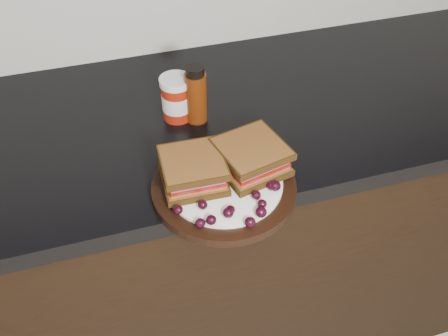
# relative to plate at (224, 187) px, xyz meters

# --- Properties ---
(base_cabinets) EXTENTS (3.96, 0.58, 0.86)m
(base_cabinets) POSITION_rel_plate_xyz_m (-0.29, 0.25, -0.48)
(base_cabinets) COLOR black
(base_cabinets) RESTS_ON ground_plane
(countertop) EXTENTS (3.98, 0.60, 0.04)m
(countertop) POSITION_rel_plate_xyz_m (-0.29, 0.25, -0.03)
(countertop) COLOR black
(countertop) RESTS_ON base_cabinets
(plate) EXTENTS (0.28, 0.28, 0.02)m
(plate) POSITION_rel_plate_xyz_m (0.00, 0.00, 0.00)
(plate) COLOR black
(plate) RESTS_ON countertop
(sandwich_left) EXTENTS (0.12, 0.12, 0.05)m
(sandwich_left) POSITION_rel_plate_xyz_m (-0.05, 0.02, 0.04)
(sandwich_left) COLOR brown
(sandwich_left) RESTS_ON plate
(sandwich_right) EXTENTS (0.15, 0.15, 0.06)m
(sandwich_right) POSITION_rel_plate_xyz_m (0.06, 0.02, 0.04)
(sandwich_right) COLOR brown
(sandwich_right) RESTS_ON plate
(grape_0) EXTENTS (0.02, 0.02, 0.02)m
(grape_0) POSITION_rel_plate_xyz_m (-0.10, -0.05, 0.02)
(grape_0) COLOR black
(grape_0) RESTS_ON plate
(grape_1) EXTENTS (0.02, 0.02, 0.02)m
(grape_1) POSITION_rel_plate_xyz_m (-0.06, -0.05, 0.02)
(grape_1) COLOR black
(grape_1) RESTS_ON plate
(grape_2) EXTENTS (0.02, 0.02, 0.02)m
(grape_2) POSITION_rel_plate_xyz_m (-0.07, -0.09, 0.02)
(grape_2) COLOR black
(grape_2) RESTS_ON plate
(grape_3) EXTENTS (0.02, 0.02, 0.02)m
(grape_3) POSITION_rel_plate_xyz_m (-0.05, -0.09, 0.02)
(grape_3) COLOR black
(grape_3) RESTS_ON plate
(grape_4) EXTENTS (0.02, 0.02, 0.02)m
(grape_4) POSITION_rel_plate_xyz_m (-0.02, -0.09, 0.02)
(grape_4) COLOR black
(grape_4) RESTS_ON plate
(grape_5) EXTENTS (0.02, 0.02, 0.02)m
(grape_5) POSITION_rel_plate_xyz_m (-0.01, -0.08, 0.02)
(grape_5) COLOR black
(grape_5) RESTS_ON plate
(grape_6) EXTENTS (0.02, 0.02, 0.02)m
(grape_6) POSITION_rel_plate_xyz_m (0.01, -0.12, 0.02)
(grape_6) COLOR black
(grape_6) RESTS_ON plate
(grape_7) EXTENTS (0.02, 0.02, 0.02)m
(grape_7) POSITION_rel_plate_xyz_m (0.04, -0.10, 0.02)
(grape_7) COLOR black
(grape_7) RESTS_ON plate
(grape_8) EXTENTS (0.02, 0.02, 0.02)m
(grape_8) POSITION_rel_plate_xyz_m (0.05, -0.08, 0.02)
(grape_8) COLOR black
(grape_8) RESTS_ON plate
(grape_9) EXTENTS (0.02, 0.02, 0.02)m
(grape_9) POSITION_rel_plate_xyz_m (0.04, -0.06, 0.02)
(grape_9) COLOR black
(grape_9) RESTS_ON plate
(grape_10) EXTENTS (0.02, 0.02, 0.02)m
(grape_10) POSITION_rel_plate_xyz_m (0.09, -0.05, 0.02)
(grape_10) COLOR black
(grape_10) RESTS_ON plate
(grape_11) EXTENTS (0.02, 0.02, 0.02)m
(grape_11) POSITION_rel_plate_xyz_m (0.08, -0.04, 0.02)
(grape_11) COLOR black
(grape_11) RESTS_ON plate
(grape_12) EXTENTS (0.02, 0.02, 0.02)m
(grape_12) POSITION_rel_plate_xyz_m (0.08, -0.02, 0.02)
(grape_12) COLOR black
(grape_12) RESTS_ON plate
(grape_13) EXTENTS (0.02, 0.02, 0.02)m
(grape_13) POSITION_rel_plate_xyz_m (0.09, 0.01, 0.02)
(grape_13) COLOR black
(grape_13) RESTS_ON plate
(grape_14) EXTENTS (0.02, 0.02, 0.02)m
(grape_14) POSITION_rel_plate_xyz_m (0.08, 0.03, 0.02)
(grape_14) COLOR black
(grape_14) RESTS_ON plate
(grape_15) EXTENTS (0.02, 0.02, 0.02)m
(grape_15) POSITION_rel_plate_xyz_m (0.06, 0.03, 0.02)
(grape_15) COLOR black
(grape_15) RESTS_ON plate
(grape_16) EXTENTS (0.02, 0.02, 0.02)m
(grape_16) POSITION_rel_plate_xyz_m (-0.04, 0.07, 0.02)
(grape_16) COLOR black
(grape_16) RESTS_ON plate
(grape_17) EXTENTS (0.02, 0.02, 0.02)m
(grape_17) POSITION_rel_plate_xyz_m (-0.04, 0.05, 0.02)
(grape_17) COLOR black
(grape_17) RESTS_ON plate
(grape_18) EXTENTS (0.02, 0.02, 0.02)m
(grape_18) POSITION_rel_plate_xyz_m (-0.07, 0.03, 0.02)
(grape_18) COLOR black
(grape_18) RESTS_ON plate
(grape_19) EXTENTS (0.02, 0.02, 0.02)m
(grape_19) POSITION_rel_plate_xyz_m (-0.08, 0.03, 0.02)
(grape_19) COLOR black
(grape_19) RESTS_ON plate
(grape_20) EXTENTS (0.02, 0.02, 0.02)m
(grape_20) POSITION_rel_plate_xyz_m (-0.05, -0.01, 0.02)
(grape_20) COLOR black
(grape_20) RESTS_ON plate
(grape_21) EXTENTS (0.01, 0.01, 0.01)m
(grape_21) POSITION_rel_plate_xyz_m (-0.06, -0.02, 0.02)
(grape_21) COLOR black
(grape_21) RESTS_ON plate
(grape_22) EXTENTS (0.02, 0.02, 0.02)m
(grape_22) POSITION_rel_plate_xyz_m (-0.04, 0.02, 0.02)
(grape_22) COLOR black
(grape_22) RESTS_ON plate
(grape_23) EXTENTS (0.02, 0.02, 0.02)m
(grape_23) POSITION_rel_plate_xyz_m (-0.08, 0.03, 0.02)
(grape_23) COLOR black
(grape_23) RESTS_ON plate
(grape_24) EXTENTS (0.02, 0.02, 0.02)m
(grape_24) POSITION_rel_plate_xyz_m (-0.08, 0.00, 0.02)
(grape_24) COLOR black
(grape_24) RESTS_ON plate
(condiment_jar) EXTENTS (0.07, 0.07, 0.10)m
(condiment_jar) POSITION_rel_plate_xyz_m (-0.03, 0.26, 0.04)
(condiment_jar) COLOR maroon
(condiment_jar) RESTS_ON countertop
(oil_bottle) EXTENTS (0.06, 0.06, 0.14)m
(oil_bottle) POSITION_rel_plate_xyz_m (0.01, 0.24, 0.06)
(oil_bottle) COLOR #501F08
(oil_bottle) RESTS_ON countertop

